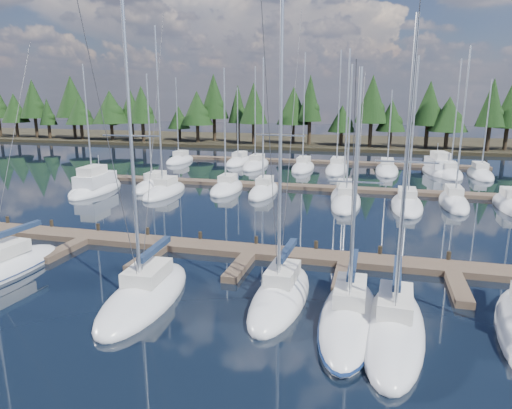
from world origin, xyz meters
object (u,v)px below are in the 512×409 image
(front_sailboat_4, at_px, (349,317))
(motor_yacht_right, at_px, (438,169))
(front_sailboat_2, at_px, (145,295))
(front_sailboat_3, at_px, (281,296))
(front_sailboat_5, at_px, (393,328))
(main_dock, at_px, (250,254))
(motor_yacht_left, at_px, (96,187))

(front_sailboat_4, relative_size, motor_yacht_right, 1.22)
(front_sailboat_2, distance_m, front_sailboat_3, 6.79)
(front_sailboat_4, bearing_deg, front_sailboat_5, -16.26)
(main_dock, xyz_separation_m, front_sailboat_2, (-3.39, -7.39, 0.09))
(main_dock, height_order, front_sailboat_5, front_sailboat_5)
(front_sailboat_3, distance_m, motor_yacht_right, 45.04)
(front_sailboat_2, bearing_deg, front_sailboat_5, -1.23)
(motor_yacht_right, bearing_deg, main_dock, -112.38)
(front_sailboat_3, distance_m, front_sailboat_4, 3.68)
(main_dock, height_order, motor_yacht_right, motor_yacht_right)
(front_sailboat_2, height_order, front_sailboat_3, front_sailboat_3)
(main_dock, relative_size, motor_yacht_right, 4.49)
(motor_yacht_right, bearing_deg, front_sailboat_4, -101.19)
(motor_yacht_left, distance_m, motor_yacht_right, 43.00)
(front_sailboat_3, xyz_separation_m, motor_yacht_right, (12.27, 43.34, 0.20))
(front_sailboat_2, relative_size, front_sailboat_5, 1.09)
(front_sailboat_3, bearing_deg, front_sailboat_5, -19.45)
(front_sailboat_5, bearing_deg, motor_yacht_right, 81.32)
(main_dock, height_order, front_sailboat_2, front_sailboat_2)
(main_dock, bearing_deg, motor_yacht_left, 144.27)
(front_sailboat_2, relative_size, front_sailboat_3, 1.00)
(front_sailboat_2, xyz_separation_m, motor_yacht_left, (-17.94, 22.73, 0.22))
(front_sailboat_5, distance_m, motor_yacht_left, 37.71)
(front_sailboat_4, bearing_deg, front_sailboat_2, -178.26)
(front_sailboat_5, bearing_deg, front_sailboat_2, 178.77)
(front_sailboat_2, distance_m, front_sailboat_4, 10.03)
(front_sailboat_4, height_order, motor_yacht_right, front_sailboat_4)
(front_sailboat_3, xyz_separation_m, motor_yacht_left, (-24.53, 21.09, 0.20))
(motor_yacht_left, bearing_deg, front_sailboat_2, -51.72)
(front_sailboat_4, bearing_deg, main_dock, 133.14)
(front_sailboat_2, xyz_separation_m, motor_yacht_right, (18.86, 44.97, 0.22))
(main_dock, height_order, front_sailboat_3, front_sailboat_3)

